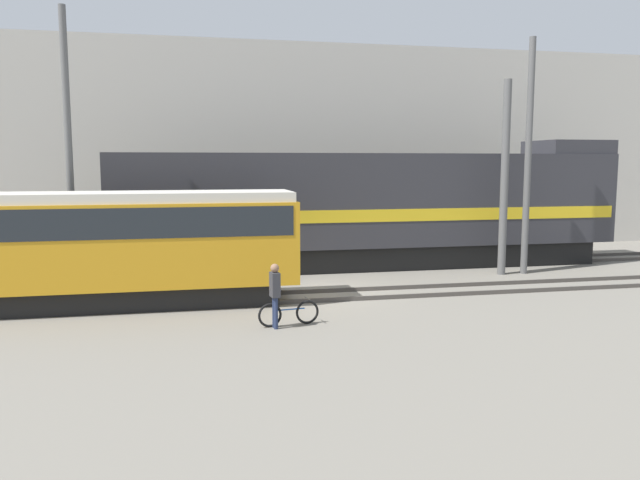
{
  "coord_description": "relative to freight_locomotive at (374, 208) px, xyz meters",
  "views": [
    {
      "loc": [
        -4.25,
        -20.59,
        4.44
      ],
      "look_at": [
        0.19,
        0.25,
        1.8
      ],
      "focal_mm": 35.0,
      "sensor_mm": 36.0,
      "label": 1
    }
  ],
  "objects": [
    {
      "name": "ground_plane",
      "position": [
        -3.51,
        -4.76,
        -2.53
      ],
      "size": [
        120.0,
        120.0,
        0.0
      ],
      "primitive_type": "plane",
      "color": "slate"
    },
    {
      "name": "track_near",
      "position": [
        -3.51,
        -5.51,
        -2.46
      ],
      "size": [
        60.0,
        1.5,
        0.14
      ],
      "color": "#47423D",
      "rests_on": "ground"
    },
    {
      "name": "track_far",
      "position": [
        -3.51,
        -0.0,
        -2.46
      ],
      "size": [
        60.0,
        1.51,
        0.14
      ],
      "color": "#47423D",
      "rests_on": "ground"
    },
    {
      "name": "building_backdrop",
      "position": [
        -3.51,
        8.5,
        2.65
      ],
      "size": [
        45.8,
        6.0,
        10.35
      ],
      "color": "#B7B2A8",
      "rests_on": "ground"
    },
    {
      "name": "freight_locomotive",
      "position": [
        0.0,
        0.0,
        0.0
      ],
      "size": [
        21.35,
        3.04,
        5.43
      ],
      "color": "black",
      "rests_on": "ground"
    },
    {
      "name": "streetcar",
      "position": [
        -9.55,
        -5.51,
        -0.5
      ],
      "size": [
        10.27,
        2.54,
        3.55
      ],
      "color": "black",
      "rests_on": "ground"
    },
    {
      "name": "bicycle",
      "position": [
        -5.11,
        -8.83,
        -2.19
      ],
      "size": [
        1.73,
        0.45,
        0.73
      ],
      "color": "black",
      "rests_on": "ground"
    },
    {
      "name": "person",
      "position": [
        -5.52,
        -9.04,
        -1.45
      ],
      "size": [
        0.27,
        0.39,
        1.77
      ],
      "color": "#232D4C",
      "rests_on": "ground"
    },
    {
      "name": "utility_pole_left",
      "position": [
        -11.64,
        -2.76,
        2.28
      ],
      "size": [
        0.24,
        0.24,
        9.63
      ],
      "color": "#595959",
      "rests_on": "ground"
    },
    {
      "name": "utility_pole_center",
      "position": [
        4.5,
        -2.76,
        1.3
      ],
      "size": [
        0.31,
        0.31,
        7.66
      ],
      "color": "#595959",
      "rests_on": "ground"
    },
    {
      "name": "utility_pole_right",
      "position": [
        5.49,
        -2.76,
        2.12
      ],
      "size": [
        0.26,
        0.26,
        9.29
      ],
      "color": "#595959",
      "rests_on": "ground"
    }
  ]
}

